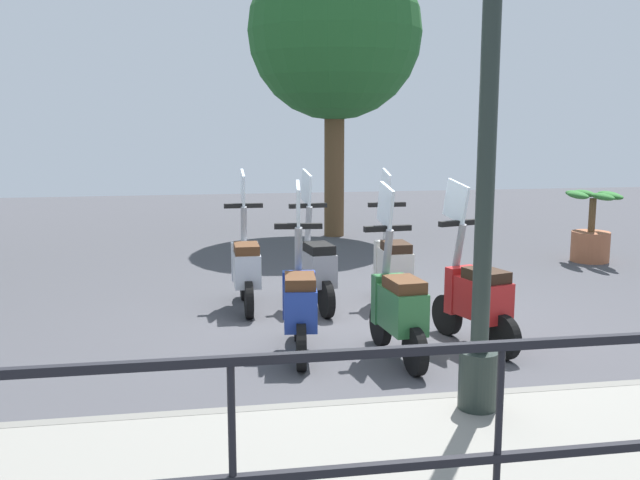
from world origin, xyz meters
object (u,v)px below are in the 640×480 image
potted_palm (591,232)px  scooter_near_0 (475,296)px  lamp_post_near (488,115)px  scooter_near_2 (300,302)px  scooter_far_1 (315,266)px  scooter_far_2 (246,266)px  scooter_near_1 (398,306)px  scooter_far_0 (392,264)px  tree_distant (335,34)px

potted_palm → scooter_near_0: bearing=137.7°
lamp_post_near → potted_palm: lamp_post_near is taller
scooter_near_2 → scooter_far_1: size_ratio=1.00×
lamp_post_near → scooter_far_2: size_ratio=2.87×
scooter_near_0 → scooter_near_1: size_ratio=1.00×
potted_palm → scooter_near_2: size_ratio=0.69×
scooter_near_0 → scooter_far_0: (1.56, 0.36, 0.00)m
potted_palm → scooter_near_1: scooter_near_1 is taller
tree_distant → scooter_far_1: bearing=166.7°
scooter_near_2 → scooter_far_0: 1.98m
scooter_near_0 → scooter_near_1: (-0.23, 0.81, 0.00)m
potted_palm → tree_distant: bearing=47.4°
scooter_near_2 → scooter_far_2: bearing=18.5°
tree_distant → lamp_post_near: bearing=175.7°
scooter_near_1 → tree_distant: bearing=-11.8°
scooter_far_0 → scooter_far_1: bearing=86.8°
scooter_near_2 → potted_palm: bearing=-47.6°
lamp_post_near → scooter_near_1: 2.21m
scooter_far_0 → scooter_near_2: bearing=140.1°
lamp_post_near → scooter_near_1: (1.48, 0.14, -1.63)m
potted_palm → scooter_near_0: 4.87m
tree_distant → potted_palm: tree_distant is taller
scooter_near_1 → scooter_far_2: (1.96, 1.18, 0.00)m
lamp_post_near → scooter_near_0: 2.46m
scooter_far_1 → scooter_near_0: bearing=-150.3°
potted_palm → scooter_near_0: size_ratio=0.69×
scooter_near_0 → scooter_far_0: 1.60m
lamp_post_near → scooter_far_2: bearing=21.0°
tree_distant → potted_palm: bearing=-132.6°
tree_distant → scooter_near_2: size_ratio=3.35×
scooter_near_2 → scooter_near_1: bearing=-102.1°
scooter_far_0 → scooter_far_2: 1.64m
potted_palm → scooter_far_1: bearing=113.8°
tree_distant → scooter_near_0: 7.35m
lamp_post_near → potted_palm: (5.32, -3.95, -1.67)m
lamp_post_near → scooter_far_2: (3.45, 1.32, -1.63)m
lamp_post_near → scooter_far_2: lamp_post_near is taller
scooter_near_0 → scooter_near_2: 1.63m
scooter_far_2 → scooter_far_0: bearing=-95.7°
tree_distant → scooter_near_0: bearing=-179.7°
tree_distant → scooter_far_0: bearing=176.4°
lamp_post_near → scooter_far_0: (3.28, -0.31, -1.63)m
lamp_post_near → scooter_near_1: bearing=5.4°
lamp_post_near → scooter_far_0: 3.67m
tree_distant → scooter_far_2: size_ratio=3.35×
lamp_post_near → tree_distant: 8.53m
scooter_far_1 → scooter_near_2: bearing=158.0°
lamp_post_near → tree_distant: (8.37, -0.63, 1.49)m
scooter_near_0 → scooter_far_0: bearing=-3.3°
scooter_far_1 → scooter_far_2: 0.77m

